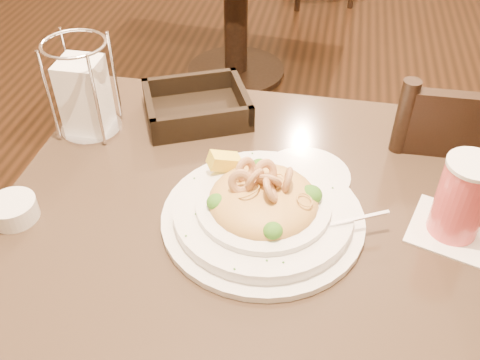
% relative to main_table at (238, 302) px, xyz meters
% --- Properties ---
extents(main_table, '(0.90, 0.90, 0.77)m').
position_rel_main_table_xyz_m(main_table, '(0.00, 0.00, 0.00)').
color(main_table, black).
rests_on(main_table, ground).
extents(dining_chair_near, '(0.43, 0.43, 0.93)m').
position_rel_main_table_xyz_m(dining_chair_near, '(0.47, 0.41, -0.03)').
color(dining_chair_near, black).
rests_on(dining_chair_near, ground).
extents(pasta_bowl, '(0.40, 0.37, 0.12)m').
position_rel_main_table_xyz_m(pasta_bowl, '(0.04, 0.01, 0.28)').
color(pasta_bowl, white).
rests_on(pasta_bowl, main_table).
extents(drink_glass, '(0.17, 0.17, 0.15)m').
position_rel_main_table_xyz_m(drink_glass, '(0.38, 0.05, 0.32)').
color(drink_glass, white).
rests_on(drink_glass, main_table).
extents(bread_basket, '(0.28, 0.26, 0.06)m').
position_rel_main_table_xyz_m(bread_basket, '(-0.15, 0.31, 0.26)').
color(bread_basket, black).
rests_on(bread_basket, main_table).
extents(napkin_caddy, '(0.13, 0.13, 0.21)m').
position_rel_main_table_xyz_m(napkin_caddy, '(-0.37, 0.22, 0.33)').
color(napkin_caddy, silver).
rests_on(napkin_caddy, main_table).
extents(side_plate, '(0.23, 0.23, 0.01)m').
position_rel_main_table_xyz_m(side_plate, '(0.11, 0.14, 0.25)').
color(side_plate, white).
rests_on(side_plate, main_table).
extents(butter_ramekin, '(0.10, 0.10, 0.04)m').
position_rel_main_table_xyz_m(butter_ramekin, '(-0.40, -0.07, 0.26)').
color(butter_ramekin, white).
rests_on(butter_ramekin, main_table).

